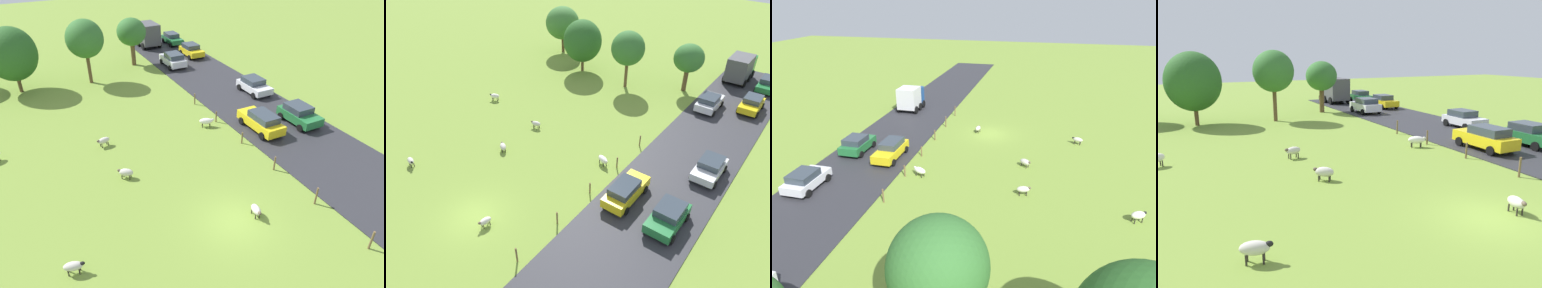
% 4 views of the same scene
% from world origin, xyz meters
% --- Properties ---
extents(ground_plane, '(160.00, 160.00, 0.00)m').
position_xyz_m(ground_plane, '(0.00, 0.00, 0.00)').
color(ground_plane, olive).
extents(sheep_0, '(0.62, 1.07, 0.73)m').
position_xyz_m(sheep_0, '(1.40, -0.15, 0.49)').
color(sheep_0, beige).
rests_on(sheep_0, ground_plane).
extents(sheep_1, '(1.17, 0.91, 0.83)m').
position_xyz_m(sheep_1, '(-12.41, 13.45, 0.56)').
color(sheep_1, silver).
rests_on(sheep_1, ground_plane).
extents(sheep_2, '(1.31, 0.96, 0.81)m').
position_xyz_m(sheep_2, '(4.18, 10.87, 0.54)').
color(sheep_2, white).
rests_on(sheep_2, ground_plane).
extents(sheep_3, '(1.13, 0.73, 0.76)m').
position_xyz_m(sheep_3, '(-9.16, 0.69, 0.52)').
color(sheep_3, beige).
rests_on(sheep_3, ground_plane).
extents(sheep_4, '(1.13, 0.68, 0.76)m').
position_xyz_m(sheep_4, '(-4.59, 11.84, 0.52)').
color(sheep_4, beige).
rests_on(sheep_4, ground_plane).
extents(sheep_5, '(1.13, 0.99, 0.75)m').
position_xyz_m(sheep_5, '(-4.35, 7.05, 0.49)').
color(sheep_5, beige).
rests_on(sheep_5, ground_plane).
extents(tree_0, '(3.94, 3.94, 6.86)m').
position_xyz_m(tree_0, '(-2.27, 25.57, 4.84)').
color(tree_0, brown).
rests_on(tree_0, ground_plane).
extents(tree_1, '(4.83, 4.83, 6.59)m').
position_xyz_m(tree_1, '(-15.88, 30.33, 4.29)').
color(tree_1, brown).
rests_on(tree_1, ground_plane).
extents(tree_2, '(4.96, 4.96, 6.72)m').
position_xyz_m(tree_2, '(-9.44, 26.42, 4.03)').
color(tree_2, brown).
rests_on(tree_2, ground_plane).
extents(tree_3, '(3.50, 3.50, 5.70)m').
position_xyz_m(tree_3, '(3.93, 28.92, 4.02)').
color(tree_3, brown).
rests_on(tree_3, ground_plane).
extents(fence_post_1, '(0.12, 0.12, 1.27)m').
position_xyz_m(fence_post_1, '(5.38, -0.98, 0.64)').
color(fence_post_1, brown).
rests_on(fence_post_1, ground_plane).
extents(fence_post_2, '(0.12, 0.12, 1.12)m').
position_xyz_m(fence_post_2, '(5.38, 3.09, 0.56)').
color(fence_post_2, brown).
rests_on(fence_post_2, ground_plane).
extents(fence_post_3, '(0.12, 0.12, 1.01)m').
position_xyz_m(fence_post_3, '(5.38, 7.16, 0.51)').
color(fence_post_3, brown).
rests_on(fence_post_3, ground_plane).
extents(fence_post_4, '(0.12, 0.12, 1.06)m').
position_xyz_m(fence_post_4, '(5.38, 11.24, 0.53)').
color(fence_post_4, brown).
rests_on(fence_post_4, ground_plane).
extents(fence_post_5, '(0.12, 0.12, 1.13)m').
position_xyz_m(fence_post_5, '(5.38, 15.31, 0.57)').
color(fence_post_5, brown).
rests_on(fence_post_5, ground_plane).
extents(truck_1, '(2.75, 4.85, 3.26)m').
position_xyz_m(truck_1, '(8.33, 35.66, 1.81)').
color(truck_1, '#197F33').
rests_on(truck_1, road_strip).
extents(car_0, '(2.15, 3.87, 1.57)m').
position_xyz_m(car_0, '(11.84, 28.55, 0.87)').
color(car_0, yellow).
rests_on(car_0, road_strip).
extents(car_1, '(2.22, 3.85, 1.60)m').
position_xyz_m(car_1, '(11.76, 7.73, 0.89)').
color(car_1, '#237238').
rests_on(car_1, road_strip).
extents(car_2, '(2.20, 4.02, 1.65)m').
position_xyz_m(car_2, '(8.04, 26.08, 0.92)').
color(car_2, silver).
rests_on(car_2, road_strip).
extents(car_3, '(2.02, 4.03, 1.52)m').
position_xyz_m(car_3, '(11.95, 34.93, 0.85)').
color(car_3, '#237238').
rests_on(car_3, road_strip).
extents(car_4, '(2.03, 4.52, 1.63)m').
position_xyz_m(car_4, '(8.00, 8.20, 0.91)').
color(car_4, yellow).
rests_on(car_4, road_strip).
extents(car_5, '(2.18, 3.87, 1.53)m').
position_xyz_m(car_5, '(12.14, 14.94, 0.86)').
color(car_5, silver).
rests_on(car_5, road_strip).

